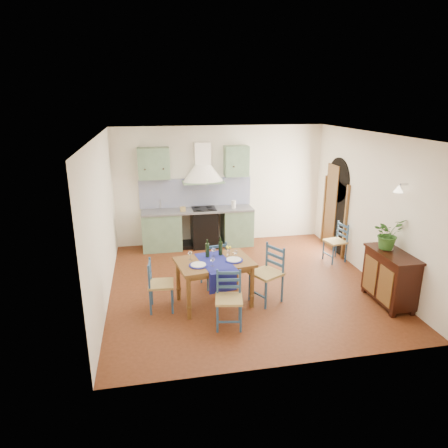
% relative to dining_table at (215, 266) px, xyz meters
% --- Properties ---
extents(floor, '(5.00, 5.00, 0.00)m').
position_rel_dining_table_xyz_m(floor, '(0.68, 0.64, -0.70)').
color(floor, '#46200F').
rests_on(floor, ground).
extents(back_wall, '(5.00, 0.96, 2.80)m').
position_rel_dining_table_xyz_m(back_wall, '(0.21, 2.94, 0.35)').
color(back_wall, white).
rests_on(back_wall, ground).
extents(right_wall, '(0.26, 5.00, 2.80)m').
position_rel_dining_table_xyz_m(right_wall, '(3.17, 0.92, 0.64)').
color(right_wall, white).
rests_on(right_wall, ground).
extents(left_wall, '(0.04, 5.00, 2.80)m').
position_rel_dining_table_xyz_m(left_wall, '(-1.82, 0.64, 0.70)').
color(left_wall, white).
rests_on(left_wall, ground).
extents(ceiling, '(5.00, 5.00, 0.01)m').
position_rel_dining_table_xyz_m(ceiling, '(0.68, 0.64, 2.10)').
color(ceiling, silver).
rests_on(ceiling, back_wall).
extents(dining_table, '(1.36, 1.06, 1.11)m').
position_rel_dining_table_xyz_m(dining_table, '(0.00, 0.00, 0.00)').
color(dining_table, brown).
rests_on(dining_table, ground).
extents(chair_near, '(0.48, 0.48, 0.88)m').
position_rel_dining_table_xyz_m(chair_near, '(0.10, -0.72, -0.25)').
color(chair_near, navy).
rests_on(chair_near, ground).
extents(chair_far, '(0.50, 0.50, 0.91)m').
position_rel_dining_table_xyz_m(chair_far, '(0.10, 0.67, -0.23)').
color(chair_far, navy).
rests_on(chair_far, ground).
extents(chair_left, '(0.44, 0.44, 0.88)m').
position_rel_dining_table_xyz_m(chair_left, '(-0.94, -0.02, -0.25)').
color(chair_left, navy).
rests_on(chair_left, ground).
extents(chair_right, '(0.63, 0.63, 1.00)m').
position_rel_dining_table_xyz_m(chair_right, '(0.92, -0.07, -0.18)').
color(chair_right, navy).
rests_on(chair_right, ground).
extents(chair_spare, '(0.47, 0.47, 0.85)m').
position_rel_dining_table_xyz_m(chair_spare, '(2.91, 1.39, -0.26)').
color(chair_spare, navy).
rests_on(chair_spare, ground).
extents(sideboard, '(0.50, 1.05, 0.94)m').
position_rel_dining_table_xyz_m(sideboard, '(2.94, -0.55, -0.19)').
color(sideboard, black).
rests_on(sideboard, ground).
extents(potted_plant, '(0.58, 0.54, 0.54)m').
position_rel_dining_table_xyz_m(potted_plant, '(2.93, -0.34, 0.50)').
color(potted_plant, '#2C5B21').
rests_on(potted_plant, sideboard).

